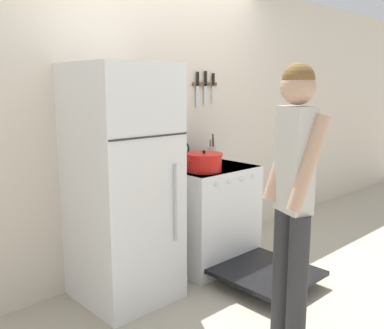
{
  "coord_description": "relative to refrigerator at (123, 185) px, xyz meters",
  "views": [
    {
      "loc": [
        -2.32,
        -2.91,
        1.59
      ],
      "look_at": [
        -0.03,
        -0.47,
        0.96
      ],
      "focal_mm": 40.0,
      "sensor_mm": 36.0,
      "label": 1
    }
  ],
  "objects": [
    {
      "name": "wall_back",
      "position": [
        0.6,
        0.37,
        0.41
      ],
      "size": [
        10.0,
        0.06,
        2.55
      ],
      "color": "beige",
      "rests_on": "ground_plane"
    },
    {
      "name": "person",
      "position": [
        0.42,
        -1.18,
        0.11
      ],
      "size": [
        0.36,
        0.41,
        1.71
      ],
      "rotation": [
        0.0,
        0.0,
        1.19
      ],
      "color": "#2D2D30",
      "rests_on": "ground_plane"
    },
    {
      "name": "refrigerator",
      "position": [
        0.0,
        0.0,
        0.0
      ],
      "size": [
        0.65,
        0.71,
        1.74
      ],
      "color": "white",
      "rests_on": "ground_plane"
    },
    {
      "name": "utensil_jar",
      "position": [
        1.09,
        0.15,
        0.09
      ],
      "size": [
        0.08,
        0.08,
        0.27
      ],
      "color": "silver",
      "rests_on": "stove_range"
    },
    {
      "name": "tea_kettle",
      "position": [
        0.75,
        0.15,
        0.08
      ],
      "size": [
        0.19,
        0.15,
        0.22
      ],
      "color": "silver",
      "rests_on": "stove_range"
    },
    {
      "name": "dutch_oven_pot",
      "position": [
        0.73,
        -0.11,
        0.09
      ],
      "size": [
        0.35,
        0.31,
        0.18
      ],
      "color": "red",
      "rests_on": "stove_range"
    },
    {
      "name": "ground_plane",
      "position": [
        0.6,
        0.34,
        -0.87
      ],
      "size": [
        14.0,
        14.0,
        0.0
      ],
      "primitive_type": "plane",
      "color": "#B2A893"
    },
    {
      "name": "stove_range",
      "position": [
        0.9,
        -0.02,
        -0.43
      ],
      "size": [
        0.76,
        1.34,
        0.88
      ],
      "color": "white",
      "rests_on": "ground_plane"
    },
    {
      "name": "wall_knife_strip",
      "position": [
        1.17,
        0.32,
        0.73
      ],
      "size": [
        0.31,
        0.03,
        0.34
      ],
      "color": "brown"
    }
  ]
}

